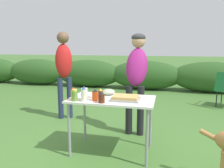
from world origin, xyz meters
TOP-DOWN VIEW (x-y plane):
  - ground_plane at (0.00, 0.00)m, footprint 60.00×60.00m
  - shrub_hedge at (-0.00, 4.52)m, footprint 14.40×0.90m
  - folding_table at (0.00, 0.00)m, footprint 1.10×0.64m
  - food_tray at (0.19, -0.04)m, footprint 0.36×0.28m
  - plate_stack at (-0.24, 0.03)m, footprint 0.21×0.21m
  - mixing_bowl at (-0.10, 0.20)m, footprint 0.18×0.18m
  - paper_cup_stack at (-0.32, -0.15)m, footprint 0.08×0.08m
  - hot_sauce_bottle at (-0.17, -0.16)m, footprint 0.08×0.08m
  - relish_jar at (-0.42, -0.24)m, footprint 0.07×0.07m
  - bbq_sauce_bottle at (-0.07, -0.24)m, footprint 0.08×0.08m
  - mustard_bottle at (-0.46, -0.18)m, footprint 0.06×0.06m
  - mayo_bottle at (-0.30, -0.23)m, footprint 0.07×0.07m
  - beer_bottle at (-0.13, -0.07)m, footprint 0.06×0.06m
  - standing_person_in_dark_puffer at (0.21, 0.78)m, footprint 0.35×0.48m
  - standing_person_in_olive_jacket at (-1.24, 1.14)m, footprint 0.39×0.35m

SIDE VIEW (x-z plane):
  - ground_plane at x=0.00m, z-range 0.00..0.00m
  - shrub_hedge at x=0.00m, z-range 0.00..0.94m
  - folding_table at x=0.00m, z-range 0.29..1.03m
  - plate_stack at x=-0.24m, z-range 0.74..0.77m
  - food_tray at x=0.19m, z-range 0.74..0.79m
  - mixing_bowl at x=-0.10m, z-range 0.74..0.82m
  - bbq_sauce_bottle at x=-0.07m, z-range 0.74..0.87m
  - beer_bottle at x=-0.13m, z-range 0.74..0.88m
  - hot_sauce_bottle at x=-0.17m, z-range 0.74..0.88m
  - relish_jar at x=-0.42m, z-range 0.74..0.88m
  - paper_cup_stack at x=-0.32m, z-range 0.74..0.89m
  - mustard_bottle at x=-0.46m, z-range 0.74..0.90m
  - mayo_bottle at x=-0.30m, z-range 0.74..0.93m
  - standing_person_in_dark_puffer at x=0.21m, z-range 0.22..1.83m
  - standing_person_in_olive_jacket at x=-1.24m, z-range 0.19..1.88m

